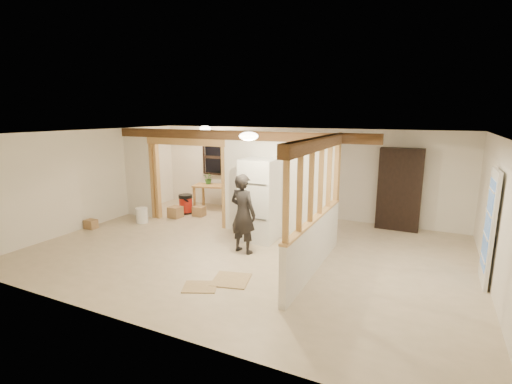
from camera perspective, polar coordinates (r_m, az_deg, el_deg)
The scene contains 30 objects.
floor at distance 8.11m, azimuth -1.37°, elevation -8.99°, with size 9.00×6.50×0.01m, color beige.
ceiling at distance 7.58m, azimuth -1.47°, elevation 8.99°, with size 9.00×6.50×0.01m, color white.
wall_back at distance 10.70m, azimuth 6.51°, elevation 3.05°, with size 9.00×0.01×2.50m, color silver.
wall_front at distance 5.17m, azimuth -18.11°, elevation -7.19°, with size 9.00×0.01×2.50m, color silver.
wall_left at distance 10.55m, azimuth -23.79°, elevation 1.98°, with size 0.01×6.50×2.50m, color silver.
wall_right at distance 7.02m, azimuth 33.49°, elevation -3.61°, with size 0.01×6.50×2.50m, color silver.
partition_left_stub at distance 11.04m, azimuth -17.56°, elevation 2.85°, with size 0.90×0.12×2.50m, color white.
partition_center at distance 8.73m, azimuth 3.32°, elevation 1.10°, with size 2.80×0.12×2.50m, color white.
doorway_frame at distance 10.02m, azimuth -10.58°, elevation 1.45°, with size 2.46×0.14×2.20m, color tan.
header_beam_back at distance 9.11m, azimuth -3.67°, elevation 8.71°, with size 7.00×0.18×0.22m, color brown.
header_beam_right at distance 6.62m, azimuth 9.45°, elevation 7.36°, with size 0.18×3.30×0.22m, color brown.
pony_wall at distance 7.03m, azimuth 8.92°, elevation -8.11°, with size 0.12×3.20×1.00m, color white.
stud_partition at distance 6.72m, azimuth 9.24°, elevation 1.23°, with size 0.14×3.20×1.32m, color tan.
window_back at distance 11.69m, azimuth -5.76°, elevation 5.31°, with size 1.12×0.10×1.10m, color black.
french_door at distance 7.45m, azimuth 32.27°, elevation -4.65°, with size 0.12×0.86×2.00m, color white.
ceiling_dome_main at distance 7.00m, azimuth -1.14°, elevation 8.58°, with size 0.36×0.36×0.16m, color #FFEABF.
ceiling_dome_util at distance 10.83m, azimuth -7.83°, elevation 9.67°, with size 0.32×0.32×0.14m, color #FFEABF.
hanging_bulb at distance 9.99m, azimuth -7.58°, elevation 7.77°, with size 0.07×0.07×0.07m, color #FFD88C.
refrigerator at distance 8.50m, azimuth 0.62°, elevation -1.25°, with size 0.78×0.76×1.90m, color white.
woman at distance 7.75m, azimuth -2.02°, elevation -3.36°, with size 0.62×0.40×1.69m, color black.
work_table at distance 11.48m, azimuth -6.51°, elevation -0.77°, with size 1.20×0.60×0.76m, color tan.
potted_plant at distance 11.56m, azimuth -7.29°, elevation 2.11°, with size 0.32×0.28×0.36m, color #2D6A31.
shop_vac at distance 11.11m, azimuth -10.76°, elevation -1.81°, with size 0.44×0.44×0.58m, color #B11C12.
bookshelf at distance 9.95m, azimuth 21.21°, elevation 0.38°, with size 1.03×0.34×2.07m, color black.
bucket at distance 10.48m, azimuth -17.15°, elevation -3.46°, with size 0.32×0.32×0.40m, color white.
box_util_a at distance 10.82m, azimuth -8.74°, elevation -2.93°, with size 0.32×0.28×0.28m, color #9B754B.
box_util_b at distance 10.77m, azimuth -12.30°, elevation -3.04°, with size 0.34×0.34×0.31m, color #9B754B.
box_front at distance 10.44m, azimuth -24.06°, elevation -4.53°, with size 0.28×0.23×0.23m, color #9B754B.
floor_panel_near at distance 6.75m, azimuth -3.84°, elevation -13.34°, with size 0.62×0.62×0.02m, color tan.
floor_panel_far at distance 6.57m, azimuth -8.61°, elevation -14.23°, with size 0.56×0.45×0.02m, color tan.
Camera 1 is at (3.44, -6.74, 2.89)m, focal length 26.00 mm.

